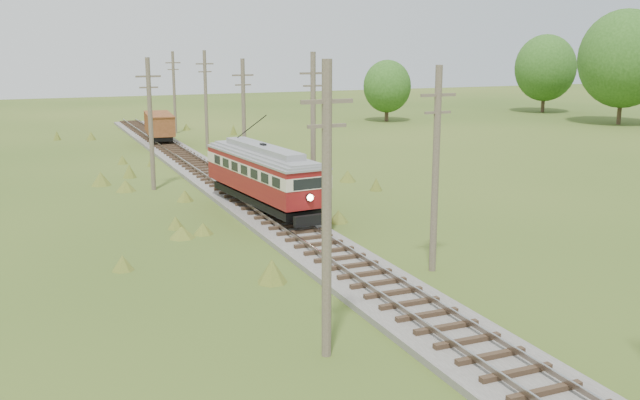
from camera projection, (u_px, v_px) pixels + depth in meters
name	position (u px, v px, depth m)	size (l,w,h in m)	color
railbed_main	(246.00, 199.00, 43.34)	(3.60, 96.00, 0.57)	#605B54
streetcar	(264.00, 172.00, 39.73)	(3.70, 11.27, 5.10)	black
gondola	(159.00, 125.00, 68.13)	(3.02, 7.40, 2.39)	black
gravel_pile	(246.00, 153.00, 59.38)	(3.28, 3.48, 1.19)	gray
utility_pole_r_2	(436.00, 168.00, 29.30)	(1.60, 0.30, 8.60)	brown
utility_pole_r_3	(313.00, 129.00, 40.91)	(1.60, 0.30, 9.00)	brown
utility_pole_r_4	(244.00, 115.00, 52.60)	(1.60, 0.30, 8.40)	brown
utility_pole_r_5	(206.00, 99.00, 64.39)	(1.60, 0.30, 8.90)	brown
utility_pole_r_6	(174.00, 92.00, 76.03)	(1.60, 0.30, 8.70)	brown
utility_pole_l_a	(327.00, 210.00, 21.00)	(1.60, 0.30, 9.00)	brown
utility_pole_l_b	(151.00, 123.00, 46.12)	(1.60, 0.30, 8.60)	brown
tree_right_4	(624.00, 59.00, 83.87)	(10.50, 10.50, 13.53)	#38281C
tree_right_5	(545.00, 68.00, 99.36)	(8.40, 8.40, 10.82)	#38281C
tree_mid_b	(387.00, 86.00, 88.06)	(5.88, 5.88, 7.57)	#38281C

